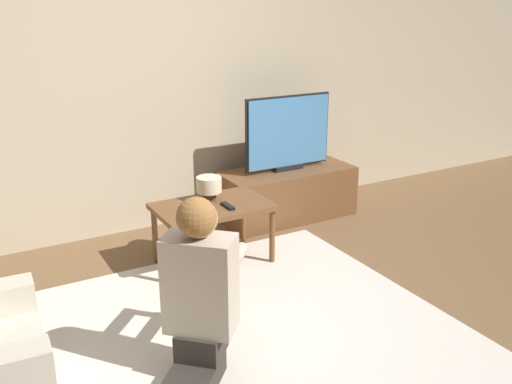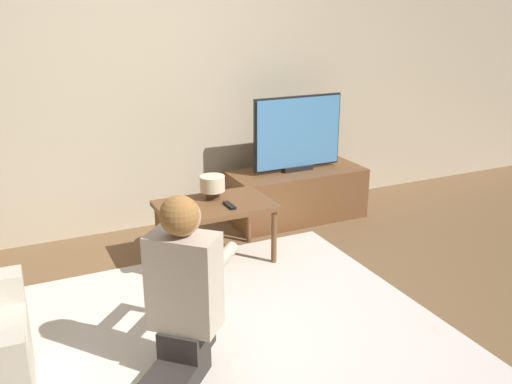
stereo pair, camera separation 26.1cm
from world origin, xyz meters
The scene contains 9 objects.
ground_plane centered at (0.00, 0.00, 0.00)m, with size 10.00×10.00×0.00m, color brown.
wall_back centered at (0.00, 1.93, 1.30)m, with size 10.00×0.06×2.60m.
rug centered at (0.00, 0.00, 0.01)m, with size 2.33×2.33×0.02m.
tv_stand centered at (1.21, 1.52, 0.22)m, with size 1.15×0.50×0.43m.
tv centered at (1.21, 1.53, 0.75)m, with size 0.80×0.08×0.63m.
coffee_table centered at (0.26, 1.01, 0.40)m, with size 0.80×0.51×0.45m.
person_kneeling centered at (-0.37, -0.15, 0.47)m, with size 0.76×0.79×0.95m.
table_lamp centered at (0.28, 1.11, 0.55)m, with size 0.18×0.18×0.17m.
remote centered at (0.33, 0.91, 0.46)m, with size 0.04×0.15×0.02m.
Camera 1 is at (-1.33, -2.41, 1.82)m, focal length 40.00 mm.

